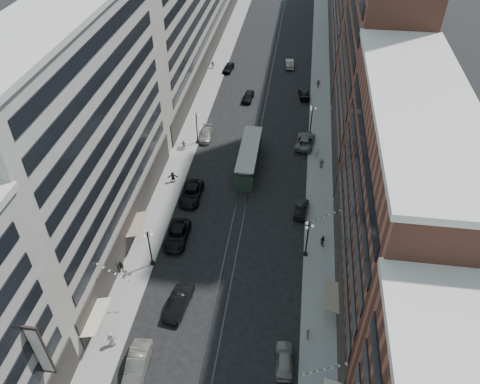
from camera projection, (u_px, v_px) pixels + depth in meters
The scene contains 35 objects.
ground at pixel (256, 131), 80.56m from camera, with size 220.00×220.00×0.00m, color black.
sidewalk_west at pixel (205, 99), 89.31m from camera, with size 4.00×180.00×0.15m, color gray.
sidewalk_east at pixel (321, 107), 87.01m from camera, with size 4.00×180.00×0.15m, color gray.
rail_west at pixel (258, 103), 88.27m from camera, with size 0.12×180.00×0.02m, color #2D2D33.
rail_east at pixel (266, 103), 88.13m from camera, with size 0.12×180.00×0.02m, color #2D2D33.
building_west_mid at pixel (83, 141), 52.79m from camera, with size 8.00×36.00×28.00m, color #ABA798.
building_east_mid at pixel (393, 211), 46.70m from camera, with size 8.00×30.00×24.00m, color brown.
building_east_tower at pixel (383, 22), 62.37m from camera, with size 8.00×26.00×42.00m, color brown.
lamppost_sw_far at pixel (150, 247), 55.09m from camera, with size 1.03×1.14×5.52m.
lamppost_sw_mid at pixel (197, 127), 75.73m from camera, with size 1.03×1.14×5.52m.
lamppost_se_far at pixel (307, 238), 56.23m from camera, with size 1.03×1.14×5.52m.
lamppost_se_mid at pixel (311, 119), 77.63m from camera, with size 1.03×1.14×5.52m.
streetcar at pixel (249, 158), 71.59m from camera, with size 2.78×12.56×3.47m.
car_1 at pixel (137, 364), 45.89m from camera, with size 1.89×5.41×1.78m, color #626057.
car_2 at pixel (177, 235), 59.77m from camera, with size 2.76×5.98×1.66m, color black.
car_4 at pixel (284, 360), 46.42m from camera, with size 1.79×4.45×1.51m, color gray.
car_5 at pixel (179, 302), 51.63m from camera, with size 1.89×5.41×1.78m, color black.
pedestrian_1 at pixel (111, 339), 47.81m from camera, with size 0.94×0.51×1.92m, color #A39687.
pedestrian_2 at pixel (121, 267), 55.55m from camera, with size 0.78×0.43×1.61m, color black.
pedestrian_4 at pixel (308, 334), 48.54m from camera, with size 0.88×0.40×1.49m, color #B0A592.
car_7 at pixel (191, 193), 66.27m from camera, with size 2.78×6.04×1.68m, color black.
car_8 at pixel (206, 135), 78.39m from camera, with size 2.00×4.91×1.42m, color gray.
car_9 at pixel (228, 68), 98.45m from camera, with size 1.77×4.39×1.50m, color black.
car_10 at pixel (301, 209), 63.89m from camera, with size 1.54×4.40×1.45m, color black.
car_11 at pixel (305, 141), 76.72m from camera, with size 2.73×5.91×1.64m, color #65635A.
car_12 at pixel (304, 94), 89.52m from camera, with size 1.97×4.85×1.41m, color black.
car_13 at pixel (248, 97), 88.58m from camera, with size 1.80×4.47×1.52m, color black.
car_14 at pixel (290, 64), 99.90m from camera, with size 1.64×4.70×1.55m, color gray.
pedestrian_5 at pixel (173, 177), 68.94m from camera, with size 1.59×0.46×1.71m, color black.
pedestrian_6 at pixel (184, 145), 75.56m from camera, with size 0.98×0.45×1.68m, color gray.
pedestrian_7 at pixel (323, 241), 58.94m from camera, with size 0.74×0.41×1.52m, color black.
pedestrian_8 at pixel (316, 152), 73.72m from camera, with size 0.71×0.47×1.94m, color beige.
pedestrian_9 at pixel (318, 84), 92.14m from camera, with size 1.03×0.42×1.59m, color black.
pedestrian_extra_0 at pixel (322, 163), 71.55m from camera, with size 1.00×0.46×1.71m, color gray.
pedestrian_extra_1 at pixel (213, 64), 99.26m from camera, with size 1.43×0.41×1.54m, color #B6A697.
Camera 1 is at (6.55, -8.58, 43.15)m, focal length 35.00 mm.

